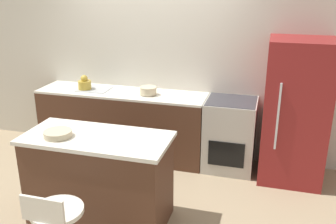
{
  "coord_description": "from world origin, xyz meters",
  "views": [
    {
      "loc": [
        1.6,
        -4.26,
        2.41
      ],
      "look_at": [
        0.53,
        -0.43,
        0.99
      ],
      "focal_mm": 40.0,
      "sensor_mm": 36.0,
      "label": 1
    }
  ],
  "objects": [
    {
      "name": "ground_plane",
      "position": [
        0.0,
        0.0,
        0.0
      ],
      "size": [
        14.0,
        14.0,
        0.0
      ],
      "primitive_type": "plane",
      "color": "#998466"
    },
    {
      "name": "wall_back",
      "position": [
        0.0,
        0.65,
        1.3
      ],
      "size": [
        8.0,
        0.06,
        2.6
      ],
      "color": "beige",
      "rests_on": "ground_plane"
    },
    {
      "name": "back_counter",
      "position": [
        -0.35,
        0.32,
        0.47
      ],
      "size": [
        2.36,
        0.6,
        0.95
      ],
      "color": "#4C2D1E",
      "rests_on": "ground_plane"
    },
    {
      "name": "kitchen_island",
      "position": [
        -0.0,
        -1.18,
        0.47
      ],
      "size": [
        1.48,
        0.69,
        0.94
      ],
      "color": "#4C2D1E",
      "rests_on": "ground_plane"
    },
    {
      "name": "oven_range",
      "position": [
        1.16,
        0.32,
        0.47
      ],
      "size": [
        0.65,
        0.61,
        0.95
      ],
      "color": "#B7B2A8",
      "rests_on": "ground_plane"
    },
    {
      "name": "refrigerator",
      "position": [
        1.94,
        0.27,
        0.88
      ],
      "size": [
        0.75,
        0.73,
        1.77
      ],
      "color": "maroon",
      "rests_on": "ground_plane"
    },
    {
      "name": "kettle",
      "position": [
        -0.89,
        0.29,
        1.03
      ],
      "size": [
        0.18,
        0.18,
        0.2
      ],
      "color": "#B29333",
      "rests_on": "back_counter"
    },
    {
      "name": "mixing_bowl",
      "position": [
        0.05,
        0.29,
        1.0
      ],
      "size": [
        0.22,
        0.22,
        0.1
      ],
      "color": "#C1B28E",
      "rests_on": "back_counter"
    },
    {
      "name": "fruit_bowl",
      "position": [
        -0.36,
        -1.3,
        0.97
      ],
      "size": [
        0.27,
        0.27,
        0.06
      ],
      "color": "#C1B28E",
      "rests_on": "kitchen_island"
    }
  ]
}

